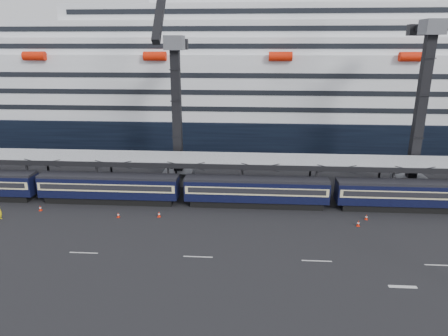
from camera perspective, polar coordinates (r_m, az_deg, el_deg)
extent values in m
plane|color=black|center=(45.90, 14.85, -10.28)|extent=(260.00, 260.00, 0.00)
cube|color=beige|center=(44.91, -19.41, -11.35)|extent=(3.00, 0.15, 0.02)
cube|color=beige|center=(41.83, -3.74, -12.53)|extent=(3.00, 0.15, 0.02)
cube|color=beige|center=(42.08, 13.11, -12.80)|extent=(3.00, 0.15, 0.02)
cube|color=beige|center=(45.60, 28.51, -12.10)|extent=(3.00, 0.15, 0.02)
cube|color=beige|center=(40.55, 24.17, -15.22)|extent=(2.50, 0.40, 0.02)
cube|color=black|center=(57.23, -15.94, -4.26)|extent=(17.48, 2.40, 0.90)
cube|color=black|center=(56.61, -16.09, -2.56)|extent=(19.00, 2.80, 2.70)
cube|color=beige|center=(56.52, -16.12, -2.27)|extent=(18.62, 2.92, 1.05)
cube|color=black|center=(56.50, -16.12, -2.22)|extent=(17.86, 2.98, 0.70)
cube|color=black|center=(56.14, -16.22, -1.12)|extent=(19.00, 2.50, 0.35)
cube|color=black|center=(53.94, 4.56, -4.95)|extent=(17.48, 2.40, 0.90)
cube|color=black|center=(53.29, 4.61, -3.15)|extent=(19.00, 2.80, 2.70)
cube|color=beige|center=(53.19, 4.62, -2.85)|extent=(18.62, 2.92, 1.05)
cube|color=black|center=(53.17, 4.62, -2.80)|extent=(17.86, 2.98, 0.70)
cube|color=black|center=(52.79, 4.65, -1.63)|extent=(19.00, 2.50, 0.35)
cube|color=black|center=(57.83, 24.87, -5.01)|extent=(17.48, 2.40, 0.90)
cube|color=black|center=(57.22, 25.10, -3.34)|extent=(19.00, 2.80, 2.70)
cube|color=beige|center=(57.13, 25.13, -3.06)|extent=(18.62, 2.92, 1.05)
cube|color=black|center=(57.11, 25.14, -3.01)|extent=(17.86, 2.98, 0.70)
cube|color=black|center=(56.76, 25.29, -1.92)|extent=(19.00, 2.50, 0.35)
cube|color=gray|center=(56.81, 12.75, 1.11)|extent=(130.00, 6.00, 0.25)
cube|color=black|center=(54.05, 13.18, -0.08)|extent=(130.00, 0.25, 0.70)
cube|color=black|center=(59.74, 12.31, 1.63)|extent=(130.00, 0.25, 0.70)
cube|color=black|center=(62.55, -26.16, -1.37)|extent=(0.25, 0.25, 5.40)
cube|color=black|center=(67.21, -23.86, 0.13)|extent=(0.25, 0.25, 5.40)
cube|color=black|center=(58.23, -17.59, -1.68)|extent=(0.25, 0.25, 5.40)
cube|color=black|center=(63.21, -15.80, -0.05)|extent=(0.25, 0.25, 5.40)
cube|color=black|center=(55.39, -7.91, -1.97)|extent=(0.25, 0.25, 5.40)
cube|color=black|center=(60.60, -6.85, -0.24)|extent=(0.25, 0.25, 5.40)
cube|color=black|center=(54.27, 2.50, -2.22)|extent=(0.25, 0.25, 5.40)
cube|color=black|center=(59.58, 2.64, -0.44)|extent=(0.25, 0.25, 5.40)
cube|color=black|center=(54.98, 12.98, -2.41)|extent=(0.25, 0.25, 5.40)
cube|color=black|center=(60.23, 12.20, -0.62)|extent=(0.25, 0.25, 5.40)
cube|color=black|center=(57.45, 22.88, -2.50)|extent=(0.25, 0.25, 5.40)
cube|color=black|center=(62.49, 21.30, -0.79)|extent=(0.25, 0.25, 5.40)
cube|color=black|center=(88.13, 9.66, 5.68)|extent=(200.00, 28.00, 7.00)
cube|color=silver|center=(86.78, 9.98, 11.83)|extent=(190.00, 26.88, 12.00)
cube|color=silver|center=(86.43, 10.24, 16.79)|extent=(160.00, 24.64, 3.00)
cube|color=black|center=(74.14, 11.26, 16.71)|extent=(153.60, 0.12, 0.90)
cube|color=silver|center=(86.48, 10.35, 18.77)|extent=(124.00, 21.84, 3.00)
cube|color=black|center=(75.58, 11.27, 18.99)|extent=(119.04, 0.12, 0.90)
cube|color=silver|center=(86.62, 10.47, 20.75)|extent=(90.00, 19.04, 3.00)
cube|color=black|center=(77.13, 11.27, 21.18)|extent=(86.40, 0.12, 0.90)
cylinder|color=red|center=(81.91, -25.46, 14.25)|extent=(4.00, 1.60, 1.60)
cylinder|color=red|center=(73.97, -9.84, 15.46)|extent=(4.00, 1.60, 1.60)
cylinder|color=red|center=(72.13, 8.08, 15.50)|extent=(4.00, 1.60, 1.60)
cylinder|color=red|center=(76.81, 25.21, 14.19)|extent=(4.00, 1.60, 1.60)
cube|color=#515359|center=(63.18, -6.44, -1.11)|extent=(4.50, 4.50, 2.00)
cube|color=black|center=(60.80, -6.75, 7.87)|extent=(1.30, 1.30, 18.00)
cube|color=#515359|center=(60.02, -7.10, 17.33)|extent=(2.60, 3.20, 2.00)
cube|color=black|center=(62.50, -6.65, 17.34)|extent=(0.90, 5.04, 0.90)
cube|color=black|center=(64.98, -6.23, 17.16)|extent=(2.20, 1.60, 1.60)
cube|color=#515359|center=(65.73, 25.01, -1.94)|extent=(4.50, 4.50, 2.00)
cube|color=black|center=(63.30, 26.26, 7.52)|extent=(1.30, 1.30, 20.00)
cube|color=#515359|center=(62.74, 27.64, 17.43)|extent=(2.60, 3.20, 2.00)
cube|color=black|center=(65.33, 26.66, 17.47)|extent=(0.90, 5.60, 0.90)
cube|color=black|center=(67.94, 25.73, 17.34)|extent=(2.20, 1.60, 1.60)
imported|color=yellow|center=(57.02, -29.38, -5.55)|extent=(0.73, 0.64, 1.68)
cube|color=red|center=(57.63, -24.72, -5.53)|extent=(0.37, 0.37, 0.04)
cone|color=red|center=(57.50, -24.77, -5.18)|extent=(0.31, 0.31, 0.71)
cylinder|color=white|center=(57.50, -24.77, -5.18)|extent=(0.26, 0.26, 0.12)
cube|color=red|center=(52.17, -14.84, -6.81)|extent=(0.34, 0.34, 0.04)
cone|color=red|center=(52.04, -14.87, -6.47)|extent=(0.28, 0.28, 0.64)
cylinder|color=white|center=(52.04, -14.87, -6.47)|extent=(0.24, 0.24, 0.11)
cube|color=red|center=(51.23, -9.25, -6.89)|extent=(0.37, 0.37, 0.04)
cone|color=red|center=(51.08, -9.27, -6.50)|extent=(0.31, 0.31, 0.71)
cylinder|color=white|center=(51.08, -9.27, -6.50)|extent=(0.27, 0.27, 0.12)
cube|color=red|center=(50.76, 18.60, -7.85)|extent=(0.37, 0.37, 0.04)
cone|color=red|center=(50.61, 18.64, -7.47)|extent=(0.31, 0.31, 0.70)
cylinder|color=white|center=(50.61, 18.64, -7.47)|extent=(0.26, 0.26, 0.12)
cube|color=red|center=(52.88, 19.64, -6.93)|extent=(0.34, 0.34, 0.04)
cone|color=red|center=(52.74, 19.68, -6.59)|extent=(0.29, 0.29, 0.65)
cylinder|color=white|center=(52.74, 19.68, -6.59)|extent=(0.24, 0.24, 0.11)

